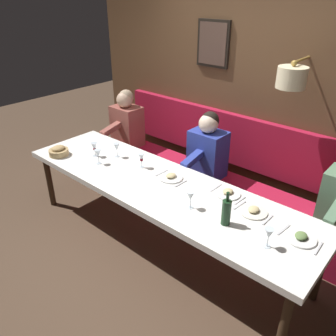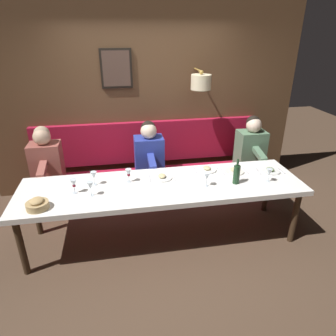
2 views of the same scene
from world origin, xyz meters
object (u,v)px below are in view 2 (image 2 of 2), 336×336
dining_table (163,189)px  wine_glass_5 (74,183)px  wine_glass_4 (90,186)px  wine_glass_3 (269,173)px  wine_glass_2 (129,173)px  wine_bottle (237,174)px  diner_middle (46,158)px  bread_bowl (37,204)px  diner_near (149,151)px  diner_nearest (251,144)px  wine_glass_1 (94,176)px  wine_glass_0 (207,177)px

dining_table → wine_glass_5: bearing=91.4°
wine_glass_4 → wine_glass_5: size_ratio=1.00×
wine_glass_3 → wine_glass_5: same height
wine_glass_2 → wine_bottle: bearing=-101.6°
diner_middle → bread_bowl: diner_middle is taller
wine_glass_2 → bread_bowl: (-0.42, 0.93, -0.07)m
dining_table → diner_near: diner_near is taller
wine_glass_3 → wine_glass_5: 2.20m
diner_near → wine_glass_2: 0.82m
diner_nearest → wine_glass_2: (-0.75, 1.85, 0.04)m
wine_glass_1 → diner_middle: bearing=41.3°
wine_bottle → wine_glass_3: bearing=-94.7°
wine_glass_2 → diner_middle: bearing=54.5°
wine_glass_4 → diner_near: bearing=-36.8°
wine_glass_4 → wine_glass_5: bearing=63.2°
wine_glass_1 → diner_nearest: bearing=-71.5°
dining_table → wine_bottle: bearing=-97.9°
wine_glass_1 → wine_bottle: wine_bottle is taller
wine_glass_0 → wine_glass_1: 1.28m
diner_middle → wine_bottle: (-1.00, -2.27, 0.04)m
wine_glass_4 → wine_glass_1: bearing=-5.5°
diner_middle → wine_glass_2: size_ratio=4.82×
bread_bowl → diner_nearest: bearing=-67.3°
dining_table → wine_glass_3: (-0.15, -1.23, 0.17)m
wine_glass_4 → bread_bowl: bearing=108.3°
wine_glass_1 → wine_bottle: 1.63m
diner_middle → wine_glass_3: size_ratio=4.82×
wine_glass_3 → bread_bowl: 2.54m
diner_middle → dining_table: bearing=-121.7°
wine_bottle → bread_bowl: 2.15m
diner_near → wine_bottle: size_ratio=2.64×
wine_glass_3 → wine_bottle: (0.03, 0.39, -0.00)m
dining_table → wine_glass_3: wine_glass_3 is taller
wine_glass_1 → wine_bottle: (-0.25, -1.61, -0.00)m
dining_table → diner_nearest: diner_nearest is taller
diner_nearest → wine_glass_3: (-1.03, 0.25, 0.04)m
diner_near → wine_glass_0: 1.14m
diner_middle → wine_glass_5: 1.01m
wine_glass_2 → diner_near: bearing=-23.6°
wine_glass_0 → wine_glass_2: bearing=73.3°
wine_glass_0 → wine_bottle: size_ratio=0.55×
wine_glass_4 → diner_middle: bearing=32.5°
wine_glass_4 → wine_glass_5: 0.20m
diner_middle → wine_glass_0: diner_middle is taller
wine_glass_3 → bread_bowl: size_ratio=0.75×
diner_near → wine_glass_2: diner_near is taller
diner_near → wine_glass_3: diner_near is taller
dining_table → wine_glass_4: size_ratio=19.82×
diner_middle → wine_glass_2: bearing=-125.5°
wine_glass_3 → wine_bottle: wine_bottle is taller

